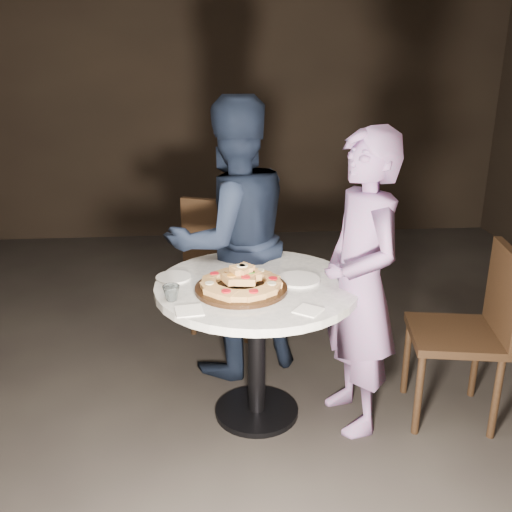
# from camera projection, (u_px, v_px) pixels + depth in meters

# --- Properties ---
(floor) EXTENTS (7.00, 7.00, 0.00)m
(floor) POSITION_uv_depth(u_px,v_px,m) (242.00, 425.00, 3.10)
(floor) COLOR black
(floor) RESTS_ON ground
(table) EXTENTS (1.15, 1.15, 0.79)m
(table) POSITION_uv_depth(u_px,v_px,m) (257.00, 309.00, 2.99)
(table) COLOR black
(table) RESTS_ON ground
(serving_board) EXTENTS (0.57, 0.57, 0.02)m
(serving_board) POSITION_uv_depth(u_px,v_px,m) (241.00, 288.00, 2.84)
(serving_board) COLOR black
(serving_board) RESTS_ON table
(focaccia_pile) EXTENTS (0.41, 0.41, 0.11)m
(focaccia_pile) POSITION_uv_depth(u_px,v_px,m) (242.00, 281.00, 2.83)
(focaccia_pile) COLOR #C0884A
(focaccia_pile) RESTS_ON serving_board
(plate_left) EXTENTS (0.23, 0.23, 0.01)m
(plate_left) POSITION_uv_depth(u_px,v_px,m) (174.00, 277.00, 3.00)
(plate_left) COLOR white
(plate_left) RESTS_ON table
(plate_right) EXTENTS (0.22, 0.22, 0.01)m
(plate_right) POSITION_uv_depth(u_px,v_px,m) (299.00, 279.00, 2.97)
(plate_right) COLOR white
(plate_right) RESTS_ON table
(water_glass) EXTENTS (0.10, 0.10, 0.08)m
(water_glass) POSITION_uv_depth(u_px,v_px,m) (171.00, 293.00, 2.72)
(water_glass) COLOR silver
(water_glass) RESTS_ON table
(napkin_near) EXTENTS (0.14, 0.14, 0.01)m
(napkin_near) POSITION_uv_depth(u_px,v_px,m) (189.00, 311.00, 2.61)
(napkin_near) COLOR white
(napkin_near) RESTS_ON table
(napkin_far) EXTENTS (0.16, 0.16, 0.01)m
(napkin_far) POSITION_uv_depth(u_px,v_px,m) (308.00, 310.00, 2.62)
(napkin_far) COLOR white
(napkin_far) RESTS_ON table
(chair_far) EXTENTS (0.63, 0.64, 1.02)m
(chair_far) POSITION_uv_depth(u_px,v_px,m) (224.00, 256.00, 3.95)
(chair_far) COLOR black
(chair_far) RESTS_ON ground
(chair_right) EXTENTS (0.55, 0.53, 0.98)m
(chair_right) POSITION_uv_depth(u_px,v_px,m) (475.00, 323.00, 3.01)
(chair_right) COLOR black
(chair_right) RESTS_ON ground
(diner_navy) EXTENTS (1.01, 0.92, 1.70)m
(diner_navy) POSITION_uv_depth(u_px,v_px,m) (232.00, 240.00, 3.42)
(diner_navy) COLOR black
(diner_navy) RESTS_ON ground
(diner_teal) EXTENTS (0.48, 0.64, 1.59)m
(diner_teal) POSITION_uv_depth(u_px,v_px,m) (360.00, 285.00, 2.90)
(diner_teal) COLOR slate
(diner_teal) RESTS_ON ground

